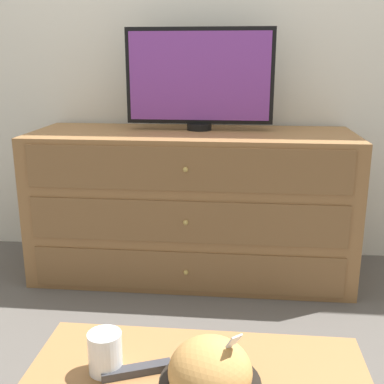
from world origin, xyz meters
name	(u,v)px	position (x,y,z in m)	size (l,w,h in m)	color
ground_plane	(202,249)	(0.00, 0.00, 0.00)	(12.00, 12.00, 0.00)	#56514C
wall_back	(204,20)	(0.00, 0.03, 1.30)	(12.00, 0.05, 2.60)	silver
dresser	(192,204)	(-0.03, -0.31, 0.38)	(1.60, 0.59, 0.75)	olive
tv	(200,78)	(0.00, -0.24, 1.01)	(0.74, 0.13, 0.50)	black
takeout_bowl	(210,378)	(0.16, -1.87, 0.50)	(0.20, 0.20, 0.16)	black
drink_cup	(105,355)	(-0.07, -1.80, 0.49)	(0.07, 0.07, 0.09)	white
remote_control	(136,370)	(0.00, -1.81, 0.46)	(0.15, 0.08, 0.02)	#38383D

